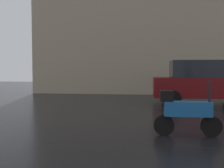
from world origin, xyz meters
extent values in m
cylinder|color=black|center=(1.06, 3.94, 0.23)|extent=(0.46, 0.09, 0.46)
cylinder|color=black|center=(0.04, 3.94, 0.23)|extent=(0.46, 0.09, 0.46)
cube|color=#195999|center=(0.55, 3.94, 0.61)|extent=(1.02, 0.32, 0.32)
cube|color=black|center=(0.09, 3.94, 0.89)|extent=(0.28, 0.28, 0.24)
cylinder|color=black|center=(1.01, 3.94, 0.96)|extent=(0.06, 0.06, 0.55)
cube|color=#590C0F|center=(2.06, 9.58, 0.74)|extent=(4.20, 1.84, 0.82)
cube|color=black|center=(1.85, 9.58, 1.51)|extent=(2.31, 1.69, 0.71)
cylinder|color=black|center=(0.69, 10.50, 0.33)|extent=(0.66, 0.18, 0.66)
cylinder|color=black|center=(0.69, 8.66, 0.33)|extent=(0.66, 0.18, 0.66)
camera|label=1|loc=(-0.37, -2.05, 1.46)|focal=42.69mm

